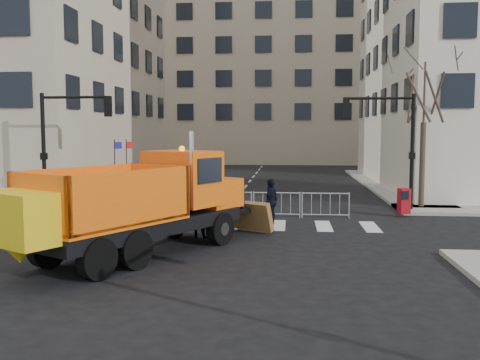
# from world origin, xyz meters

# --- Properties ---
(ground) EXTENTS (120.00, 120.00, 0.00)m
(ground) POSITION_xyz_m (0.00, 0.00, 0.00)
(ground) COLOR black
(ground) RESTS_ON ground
(sidewalk_back) EXTENTS (64.00, 5.00, 0.15)m
(sidewalk_back) POSITION_xyz_m (0.00, 8.50, 0.07)
(sidewalk_back) COLOR gray
(sidewalk_back) RESTS_ON ground
(building_far) EXTENTS (30.00, 18.00, 24.00)m
(building_far) POSITION_xyz_m (0.00, 52.00, 12.00)
(building_far) COLOR tan
(building_far) RESTS_ON ground
(traffic_light_left) EXTENTS (0.18, 0.18, 5.40)m
(traffic_light_left) POSITION_xyz_m (-8.00, 7.50, 2.70)
(traffic_light_left) COLOR black
(traffic_light_left) RESTS_ON ground
(traffic_light_right) EXTENTS (0.18, 0.18, 5.40)m
(traffic_light_right) POSITION_xyz_m (8.50, 9.50, 2.70)
(traffic_light_right) COLOR black
(traffic_light_right) RESTS_ON ground
(crowd_barriers) EXTENTS (12.60, 0.60, 1.10)m
(crowd_barriers) POSITION_xyz_m (-0.75, 7.60, 0.55)
(crowd_barriers) COLOR #9EA0A5
(crowd_barriers) RESTS_ON ground
(street_tree) EXTENTS (3.00, 3.00, 7.50)m
(street_tree) POSITION_xyz_m (9.20, 10.50, 3.75)
(street_tree) COLOR #382B21
(street_tree) RESTS_ON ground
(plow_truck) EXTENTS (6.95, 9.58, 3.72)m
(plow_truck) POSITION_xyz_m (-1.56, -0.18, 1.65)
(plow_truck) COLOR black
(plow_truck) RESTS_ON ground
(cop_a) EXTENTS (0.82, 0.68, 1.91)m
(cop_a) POSITION_xyz_m (0.97, 4.52, 0.95)
(cop_a) COLOR black
(cop_a) RESTS_ON ground
(cop_b) EXTENTS (1.03, 0.95, 1.70)m
(cop_b) POSITION_xyz_m (-0.15, 2.83, 0.85)
(cop_b) COLOR black
(cop_b) RESTS_ON ground
(cop_c) EXTENTS (0.77, 1.17, 1.85)m
(cop_c) POSITION_xyz_m (2.23, 5.66, 0.92)
(cop_c) COLOR black
(cop_c) RESTS_ON ground
(worker) EXTENTS (1.30, 1.24, 1.77)m
(worker) POSITION_xyz_m (-6.25, 9.05, 1.03)
(worker) COLOR #C7D118
(worker) RESTS_ON sidewalk_back
(newspaper_box) EXTENTS (0.55, 0.52, 1.10)m
(newspaper_box) POSITION_xyz_m (7.89, 8.07, 0.70)
(newspaper_box) COLOR #A00C17
(newspaper_box) RESTS_ON sidewalk_back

